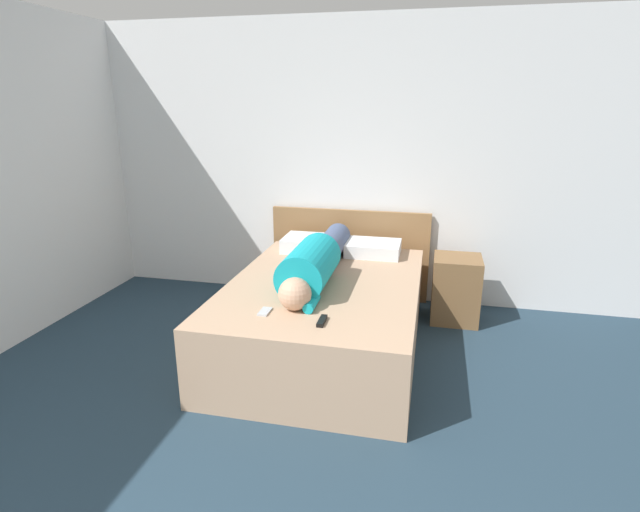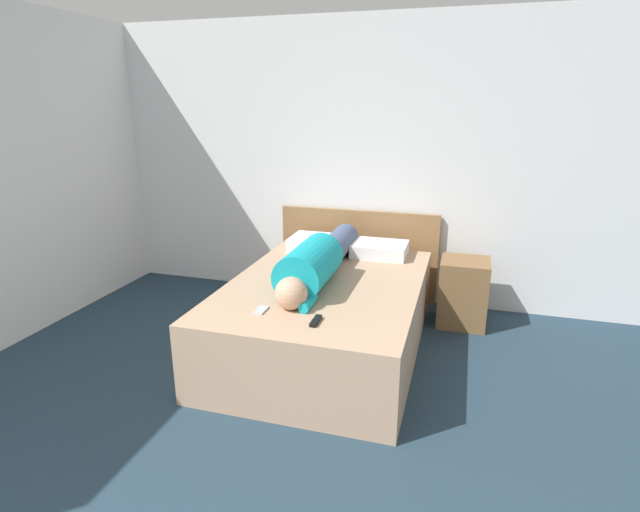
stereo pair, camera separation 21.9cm
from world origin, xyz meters
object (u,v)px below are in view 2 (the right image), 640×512
object	(u,v)px
person_lying	(318,261)
pillow_near_headboard	(318,244)
tv_remote	(316,321)
bed	(326,316)
nightstand	(463,292)
cell_phone	(261,310)
pillow_second	(380,249)

from	to	relation	value
person_lying	pillow_near_headboard	size ratio (longest dim) A/B	3.28
person_lying	tv_remote	xyz separation A→B (m)	(0.22, -0.75, -0.13)
bed	nightstand	world-z (taller)	nightstand
nightstand	bed	bearing A→B (deg)	-141.86
tv_remote	cell_phone	distance (m)	0.40
pillow_second	cell_phone	bearing A→B (deg)	-110.22
tv_remote	cell_phone	xyz separation A→B (m)	(-0.39, 0.07, -0.01)
bed	tv_remote	size ratio (longest dim) A/B	13.51
nightstand	pillow_near_headboard	size ratio (longest dim) A/B	1.17
person_lying	tv_remote	world-z (taller)	person_lying
bed	cell_phone	world-z (taller)	cell_phone
person_lying	pillow_near_headboard	distance (m)	0.78
pillow_near_headboard	tv_remote	bearing A→B (deg)	-73.84
bed	pillow_near_headboard	xyz separation A→B (m)	(-0.29, 0.78, 0.34)
bed	person_lying	xyz separation A→B (m)	(-0.08, 0.03, 0.42)
tv_remote	pillow_second	bearing A→B (deg)	84.96
pillow_second	tv_remote	xyz separation A→B (m)	(-0.13, -1.50, -0.04)
pillow_near_headboard	tv_remote	xyz separation A→B (m)	(0.43, -1.50, -0.05)
nightstand	person_lying	bearing A→B (deg)	-145.04
nightstand	pillow_near_headboard	xyz separation A→B (m)	(-1.30, -0.01, 0.33)
nightstand	cell_phone	world-z (taller)	nightstand
bed	person_lying	size ratio (longest dim) A/B	1.25
nightstand	pillow_near_headboard	world-z (taller)	pillow_near_headboard
person_lying	cell_phone	size ratio (longest dim) A/B	12.49
pillow_near_headboard	pillow_second	size ratio (longest dim) A/B	1.05
bed	nightstand	distance (m)	1.28
bed	pillow_second	xyz separation A→B (m)	(0.27, 0.78, 0.34)
nightstand	tv_remote	xyz separation A→B (m)	(-0.87, -1.51, 0.28)
bed	cell_phone	bearing A→B (deg)	-111.42
nightstand	pillow_near_headboard	distance (m)	1.34
nightstand	pillow_second	world-z (taller)	pillow_second
bed	nightstand	bearing A→B (deg)	38.14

